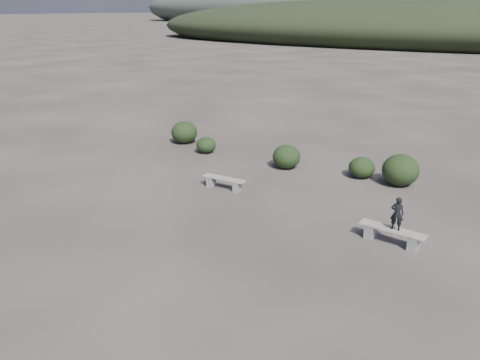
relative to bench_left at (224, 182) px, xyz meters
The scene contains 9 objects.
ground 5.28m from the bench_left, 65.75° to the right, with size 1200.00×1200.00×0.00m, color #2D2723.
bench_left is the anchor object (origin of this frame).
bench_right 6.94m from the bench_left, ahead, with size 2.01×0.51×0.50m.
seated_person 7.06m from the bench_left, ahead, with size 0.38×0.25×1.04m, color black.
shrub_a 5.01m from the bench_left, 135.93° to the left, with size 0.96×0.96×0.79m, color black.
shrub_b 3.72m from the bench_left, 77.45° to the left, with size 1.24×1.24×1.06m, color black.
shrub_c 5.89m from the bench_left, 46.84° to the left, with size 1.10×1.10×0.88m, color black.
shrub_d 7.07m from the bench_left, 37.34° to the left, with size 1.45×1.45×1.27m, color black.
shrub_f 7.10m from the bench_left, 142.90° to the left, with size 1.37×1.37×1.16m, color black.
Camera 1 is at (7.98, -9.13, 6.70)m, focal length 35.00 mm.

